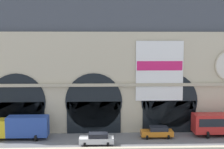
% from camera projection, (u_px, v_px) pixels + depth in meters
% --- Properties ---
extents(ground_plane, '(200.00, 200.00, 0.00)m').
position_uv_depth(ground_plane, '(93.00, 143.00, 42.95)').
color(ground_plane, slate).
extents(station_building, '(45.85, 5.18, 19.39)m').
position_uv_depth(station_building, '(94.00, 67.00, 49.39)').
color(station_building, beige).
rests_on(station_building, ground).
extents(box_truck_midwest, '(7.50, 2.91, 3.12)m').
position_uv_depth(box_truck_midwest, '(21.00, 127.00, 44.80)').
color(box_truck_midwest, gold).
rests_on(box_truck_midwest, ground).
extents(car_center, '(4.40, 2.22, 1.55)m').
position_uv_depth(car_center, '(97.00, 139.00, 42.32)').
color(car_center, white).
rests_on(car_center, ground).
extents(car_mideast, '(4.40, 2.22, 1.55)m').
position_uv_depth(car_mideast, '(157.00, 132.00, 45.52)').
color(car_mideast, orange).
rests_on(car_mideast, ground).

